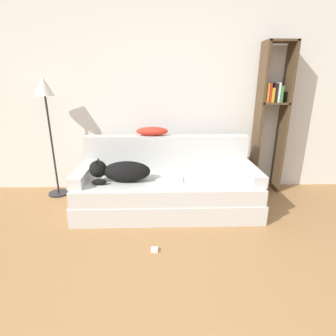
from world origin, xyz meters
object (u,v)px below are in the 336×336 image
Objects in this scene: couch at (168,193)px; throw_pillow at (152,131)px; power_adapter at (155,250)px; laptop at (169,180)px; floor_lamp at (47,104)px; dog at (121,171)px; bookshelf at (272,113)px.

couch is 5.24× the size of throw_pillow.
power_adapter is at bearing -88.01° from throw_pillow.
laptop is 0.70m from throw_pillow.
floor_lamp is (-1.48, 0.55, 0.79)m from laptop.
power_adapter is (-0.15, -0.75, -0.39)m from laptop.
dog reaches higher than power_adapter.
laptop is 1.77m from floor_lamp.
bookshelf reaches higher than laptop.
throw_pillow reaches higher than couch.
power_adapter is at bearing -99.35° from couch.
throw_pillow reaches higher than power_adapter.
floor_lamp reaches higher than power_adapter.
dog is (-0.52, -0.10, 0.32)m from couch.
throw_pillow reaches higher than laptop.
dog is 2.18× the size of laptop.
bookshelf is at bearing 42.83° from power_adapter.
power_adapter is (0.39, -0.73, -0.50)m from dog.
dog is 2.07m from bookshelf.
bookshelf reaches higher than floor_lamp.
floor_lamp is (-1.46, 0.46, 1.00)m from couch.
floor_lamp is 25.62× the size of power_adapter.
floor_lamp reaches higher than couch.
floor_lamp is at bearing 177.05° from throw_pillow.
dog is 11.36× the size of power_adapter.
laptop is 5.22× the size of power_adapter.
throw_pillow is 0.21× the size of bookshelf.
bookshelf is 1.27× the size of floor_lamp.
couch is at bearing -157.82° from bookshelf.
couch is 1.08× the size of bookshelf.
couch is 0.62m from dog.
laptop is at bearing 1.45° from dog.
laptop is at bearing -79.09° from couch.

